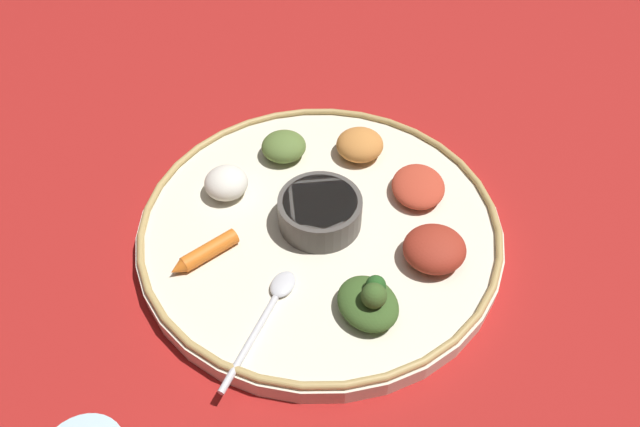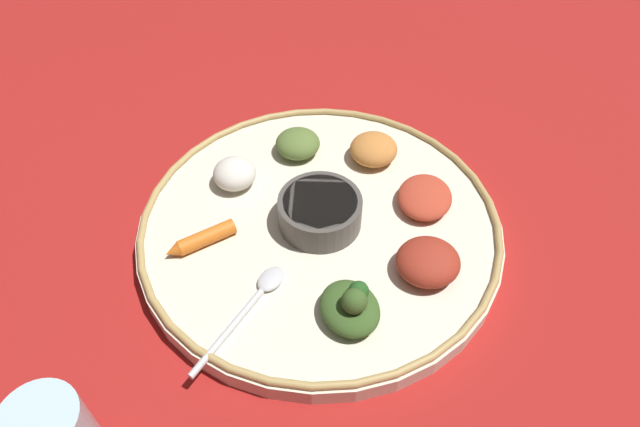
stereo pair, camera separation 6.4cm
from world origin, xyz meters
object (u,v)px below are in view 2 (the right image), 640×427
center_bowl (320,211)px  spoon (253,300)px  greens_pile (351,306)px  carrot_near_spoon (201,239)px

center_bowl → spoon: bearing=-7.1°
greens_pile → spoon: bearing=-74.5°
spoon → carrot_near_spoon: carrot_near_spoon is taller
spoon → greens_pile: greens_pile is taller
spoon → greens_pile: bearing=105.5°
carrot_near_spoon → center_bowl: bearing=128.7°
spoon → greens_pile: size_ratio=1.65×
carrot_near_spoon → greens_pile: bearing=84.7°
center_bowl → carrot_near_spoon: (0.08, -0.10, -0.01)m
spoon → carrot_near_spoon: 0.10m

